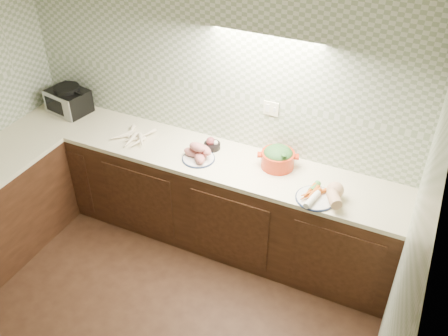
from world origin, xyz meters
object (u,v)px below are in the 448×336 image
at_px(parsnip_pile, 135,137).
at_px(sweet_potato_plate, 199,153).
at_px(onion_bowl, 212,144).
at_px(veg_plate, 325,193).
at_px(dutch_oven, 278,157).
at_px(toaster_oven, 68,100).

xyz_separation_m(parsnip_pile, sweet_potato_plate, (0.65, -0.02, 0.03)).
height_order(sweet_potato_plate, onion_bowl, sweet_potato_plate).
bearing_deg(veg_plate, dutch_oven, 152.79).
distance_m(onion_bowl, dutch_oven, 0.61).
distance_m(toaster_oven, dutch_oven, 2.15).
relative_size(toaster_oven, parsnip_pile, 1.18).
distance_m(parsnip_pile, veg_plate, 1.76).
bearing_deg(parsnip_pile, dutch_oven, 7.02).
xyz_separation_m(parsnip_pile, veg_plate, (1.76, -0.08, 0.02)).
xyz_separation_m(dutch_oven, veg_plate, (0.47, -0.24, -0.04)).
bearing_deg(veg_plate, parsnip_pile, 177.36).
bearing_deg(onion_bowl, dutch_oven, -1.14).
distance_m(toaster_oven, onion_bowl, 1.54).
relative_size(dutch_oven, veg_plate, 0.90).
bearing_deg(sweet_potato_plate, onion_bowl, 81.92).
bearing_deg(veg_plate, onion_bowl, 166.83).
bearing_deg(toaster_oven, parsnip_pile, -0.87).
distance_m(sweet_potato_plate, onion_bowl, 0.19).
height_order(dutch_oven, veg_plate, dutch_oven).
bearing_deg(veg_plate, sweet_potato_plate, 176.83).
height_order(sweet_potato_plate, dutch_oven, dutch_oven).
bearing_deg(toaster_oven, veg_plate, 4.68).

